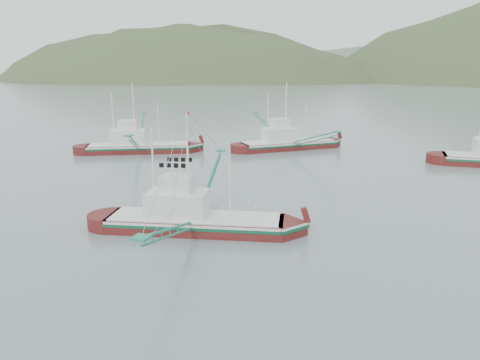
% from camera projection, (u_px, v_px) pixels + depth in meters
% --- Properties ---
extents(ground, '(1200.00, 1200.00, 0.00)m').
position_uv_depth(ground, '(215.00, 237.00, 36.78)').
color(ground, slate).
rests_on(ground, ground).
extents(main_boat, '(14.79, 25.59, 10.49)m').
position_uv_depth(main_boat, '(193.00, 208.00, 37.71)').
color(main_boat, '#4C0E0C').
rests_on(main_boat, ground).
extents(bg_boat_far, '(22.10, 24.11, 11.30)m').
position_uv_depth(bg_boat_far, '(288.00, 134.00, 74.38)').
color(bg_boat_far, '#4C0E0C').
rests_on(bg_boat_far, ground).
extents(bg_boat_left, '(16.94, 26.40, 11.39)m').
position_uv_depth(bg_boat_left, '(138.00, 137.00, 71.54)').
color(bg_boat_left, '#4C0E0C').
rests_on(bg_boat_left, ground).
extents(headland_left, '(448.00, 308.00, 210.00)m').
position_uv_depth(headland_left, '(182.00, 80.00, 424.36)').
color(headland_left, '#3B4B27').
rests_on(headland_left, ground).
extents(ridge_distant, '(960.00, 400.00, 240.00)m').
position_uv_depth(ridge_distant, '(423.00, 76.00, 540.25)').
color(ridge_distant, slate).
rests_on(ridge_distant, ground).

